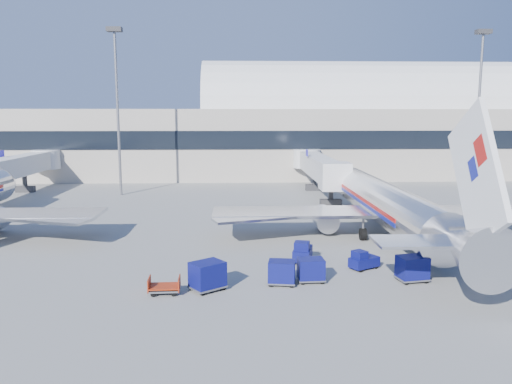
{
  "coord_description": "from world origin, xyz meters",
  "views": [
    {
      "loc": [
        -3.76,
        -39.4,
        11.09
      ],
      "look_at": [
        -2.05,
        6.0,
        4.03
      ],
      "focal_mm": 35.0,
      "sensor_mm": 36.0,
      "label": 1
    }
  ],
  "objects_px": {
    "tug_right": "(458,252)",
    "tug_left": "(302,252)",
    "barrier_near": "(488,238)",
    "mast_west": "(117,87)",
    "jetbridge_near": "(317,166)",
    "cart_solo_near": "(412,268)",
    "jetbridge_mid": "(17,167)",
    "tug_lead": "(363,260)",
    "cart_train_a": "(311,270)",
    "cart_open_red": "(165,288)",
    "airliner_main": "(389,206)",
    "cart_train_b": "(282,272)",
    "mast_east": "(480,88)",
    "cart_solo_far": "(502,258)",
    "cart_train_c": "(208,275)"
  },
  "relations": [
    {
      "from": "tug_right",
      "to": "tug_left",
      "type": "height_order",
      "value": "tug_left"
    },
    {
      "from": "barrier_near",
      "to": "mast_west",
      "type": "bearing_deg",
      "value": 143.62
    },
    {
      "from": "jetbridge_near",
      "to": "cart_solo_near",
      "type": "distance_m",
      "value": 38.54
    },
    {
      "from": "jetbridge_mid",
      "to": "tug_lead",
      "type": "relative_size",
      "value": 11.37
    },
    {
      "from": "mast_west",
      "to": "cart_train_a",
      "type": "bearing_deg",
      "value": -60.56
    },
    {
      "from": "jetbridge_near",
      "to": "cart_open_red",
      "type": "height_order",
      "value": "jetbridge_near"
    },
    {
      "from": "airliner_main",
      "to": "cart_train_b",
      "type": "bearing_deg",
      "value": -131.18
    },
    {
      "from": "tug_lead",
      "to": "cart_train_b",
      "type": "relative_size",
      "value": 1.21
    },
    {
      "from": "cart_solo_near",
      "to": "jetbridge_mid",
      "type": "bearing_deg",
      "value": 127.45
    },
    {
      "from": "mast_east",
      "to": "cart_solo_near",
      "type": "height_order",
      "value": "mast_east"
    },
    {
      "from": "tug_left",
      "to": "cart_solo_near",
      "type": "height_order",
      "value": "cart_solo_near"
    },
    {
      "from": "barrier_near",
      "to": "tug_left",
      "type": "xyz_separation_m",
      "value": [
        -16.85,
        -4.77,
        0.3
      ]
    },
    {
      "from": "mast_west",
      "to": "cart_open_red",
      "type": "relative_size",
      "value": 11.3
    },
    {
      "from": "mast_west",
      "to": "tug_right",
      "type": "height_order",
      "value": "mast_west"
    },
    {
      "from": "cart_solo_far",
      "to": "cart_solo_near",
      "type": "bearing_deg",
      "value": -163.75
    },
    {
      "from": "cart_train_a",
      "to": "jetbridge_mid",
      "type": "bearing_deg",
      "value": 129.48
    },
    {
      "from": "mast_east",
      "to": "cart_train_a",
      "type": "relative_size",
      "value": 12.05
    },
    {
      "from": "barrier_near",
      "to": "tug_left",
      "type": "bearing_deg",
      "value": -164.19
    },
    {
      "from": "jetbridge_near",
      "to": "cart_solo_far",
      "type": "bearing_deg",
      "value": -78.23
    },
    {
      "from": "tug_lead",
      "to": "cart_solo_near",
      "type": "distance_m",
      "value": 3.84
    },
    {
      "from": "mast_west",
      "to": "barrier_near",
      "type": "height_order",
      "value": "mast_west"
    },
    {
      "from": "cart_solo_far",
      "to": "barrier_near",
      "type": "bearing_deg",
      "value": 69.96
    },
    {
      "from": "mast_west",
      "to": "cart_solo_far",
      "type": "distance_m",
      "value": 51.91
    },
    {
      "from": "cart_train_a",
      "to": "jetbridge_near",
      "type": "bearing_deg",
      "value": 76.99
    },
    {
      "from": "airliner_main",
      "to": "cart_open_red",
      "type": "bearing_deg",
      "value": -142.94
    },
    {
      "from": "mast_east",
      "to": "cart_train_b",
      "type": "relative_size",
      "value": 11.29
    },
    {
      "from": "cart_train_a",
      "to": "cart_solo_near",
      "type": "relative_size",
      "value": 0.86
    },
    {
      "from": "barrier_near",
      "to": "cart_train_b",
      "type": "distance_m",
      "value": 21.33
    },
    {
      "from": "tug_lead",
      "to": "cart_train_c",
      "type": "height_order",
      "value": "cart_train_c"
    },
    {
      "from": "mast_west",
      "to": "barrier_near",
      "type": "distance_m",
      "value": 49.33
    },
    {
      "from": "barrier_near",
      "to": "cart_train_a",
      "type": "relative_size",
      "value": 1.6
    },
    {
      "from": "mast_east",
      "to": "tug_lead",
      "type": "distance_m",
      "value": 44.95
    },
    {
      "from": "jetbridge_near",
      "to": "mast_west",
      "type": "height_order",
      "value": "mast_west"
    },
    {
      "from": "mast_east",
      "to": "cart_train_b",
      "type": "distance_m",
      "value": 50.85
    },
    {
      "from": "jetbridge_near",
      "to": "tug_lead",
      "type": "relative_size",
      "value": 11.37
    },
    {
      "from": "tug_lead",
      "to": "tug_left",
      "type": "distance_m",
      "value": 4.64
    },
    {
      "from": "cart_solo_near",
      "to": "cart_solo_far",
      "type": "distance_m",
      "value": 7.53
    },
    {
      "from": "jetbridge_mid",
      "to": "cart_train_b",
      "type": "bearing_deg",
      "value": -49.13
    },
    {
      "from": "mast_west",
      "to": "cart_solo_far",
      "type": "bearing_deg",
      "value": -45.31
    },
    {
      "from": "cart_solo_far",
      "to": "jetbridge_mid",
      "type": "bearing_deg",
      "value": 144.17
    },
    {
      "from": "barrier_near",
      "to": "cart_solo_near",
      "type": "bearing_deg",
      "value": -136.33
    },
    {
      "from": "cart_train_c",
      "to": "tug_right",
      "type": "bearing_deg",
      "value": -19.24
    },
    {
      "from": "cart_open_red",
      "to": "jetbridge_mid",
      "type": "bearing_deg",
      "value": 120.87
    },
    {
      "from": "cart_train_c",
      "to": "cart_solo_near",
      "type": "relative_size",
      "value": 1.21
    },
    {
      "from": "mast_east",
      "to": "cart_train_c",
      "type": "bearing_deg",
      "value": -132.6
    },
    {
      "from": "mast_east",
      "to": "tug_lead",
      "type": "xyz_separation_m",
      "value": [
        -24.68,
        -34.8,
        -14.15
      ]
    },
    {
      "from": "cart_train_c",
      "to": "cart_solo_far",
      "type": "height_order",
      "value": "cart_train_c"
    },
    {
      "from": "mast_east",
      "to": "cart_train_c",
      "type": "relative_size",
      "value": 8.56
    },
    {
      "from": "tug_right",
      "to": "cart_open_red",
      "type": "height_order",
      "value": "tug_right"
    },
    {
      "from": "mast_east",
      "to": "cart_solo_near",
      "type": "bearing_deg",
      "value": -120.4
    }
  ]
}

